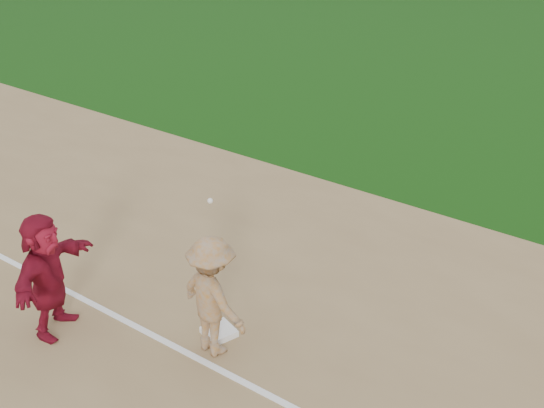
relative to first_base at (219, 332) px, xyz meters
The scene contains 5 objects.
ground 0.39m from the first_base, 144.28° to the left, with size 160.00×160.00×0.00m, color #12400C.
foul_line 0.66m from the first_base, 118.59° to the right, with size 60.00×0.10×0.01m, color white.
first_base is the anchor object (origin of this frame).
base_runner 2.53m from the first_base, 147.53° to the right, with size 1.73×0.55×1.86m, color maroon.
first_base_play 0.90m from the first_base, 60.32° to the right, with size 1.23×0.84×2.20m.
Camera 1 is at (5.47, -6.07, 6.21)m, focal length 45.00 mm.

